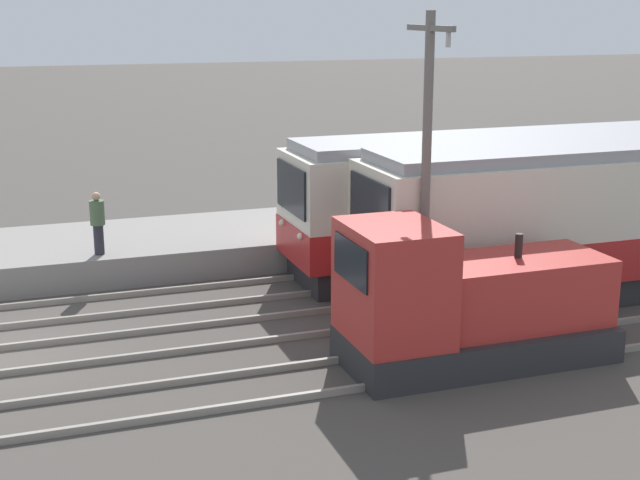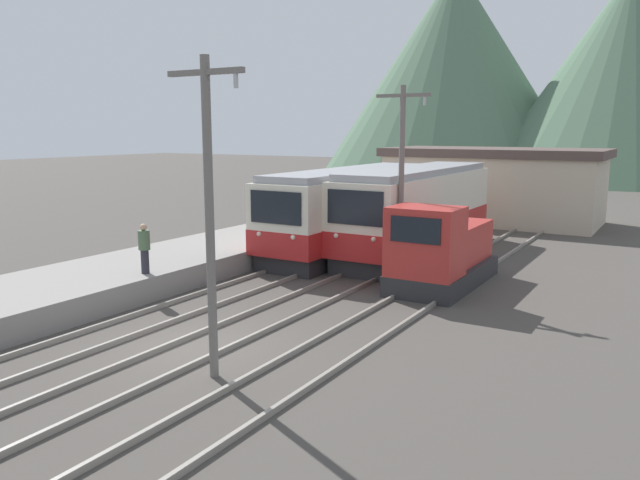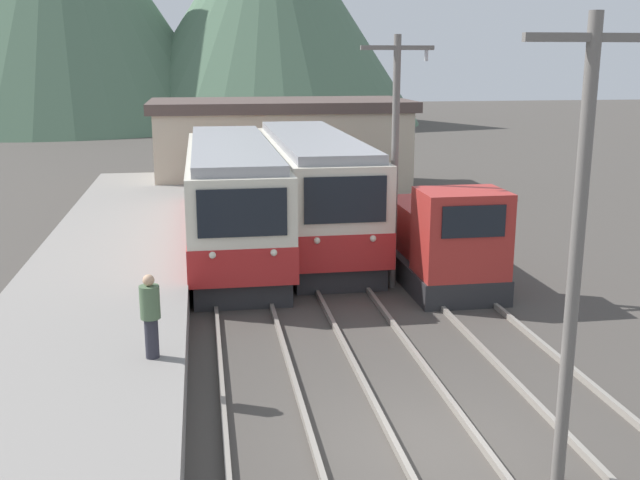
{
  "view_description": "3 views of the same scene",
  "coord_description": "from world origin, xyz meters",
  "px_view_note": "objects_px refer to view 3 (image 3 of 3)",
  "views": [
    {
      "loc": [
        18.38,
        0.74,
        7.04
      ],
      "look_at": [
        -0.93,
        7.52,
        1.7
      ],
      "focal_mm": 50.0,
      "sensor_mm": 36.0,
      "label": 1
    },
    {
      "loc": [
        10.55,
        -11.49,
        5.47
      ],
      "look_at": [
        -1.35,
        8.46,
        1.36
      ],
      "focal_mm": 35.0,
      "sensor_mm": 36.0,
      "label": 2
    },
    {
      "loc": [
        -3.55,
        -10.94,
        6.38
      ],
      "look_at": [
        -0.4,
        8.83,
        1.5
      ],
      "focal_mm": 42.0,
      "sensor_mm": 36.0,
      "label": 3
    }
  ],
  "objects_px": {
    "person_on_platform": "(150,313)",
    "commuter_train_left": "(232,203)",
    "catenary_mast_mid": "(395,154)",
    "commuter_train_center": "(313,195)",
    "shunting_locomotive": "(442,243)",
    "catenary_mast_near": "(578,243)"
  },
  "relations": [
    {
      "from": "commuter_train_center",
      "to": "catenary_mast_mid",
      "type": "distance_m",
      "value": 5.88
    },
    {
      "from": "commuter_train_center",
      "to": "shunting_locomotive",
      "type": "xyz_separation_m",
      "value": [
        3.0,
        -5.09,
        -0.57
      ]
    },
    {
      "from": "catenary_mast_near",
      "to": "commuter_train_center",
      "type": "bearing_deg",
      "value": 95.53
    },
    {
      "from": "commuter_train_left",
      "to": "catenary_mast_mid",
      "type": "height_order",
      "value": "catenary_mast_mid"
    },
    {
      "from": "shunting_locomotive",
      "to": "catenary_mast_mid",
      "type": "relative_size",
      "value": 0.8
    },
    {
      "from": "person_on_platform",
      "to": "catenary_mast_near",
      "type": "bearing_deg",
      "value": -32.5
    },
    {
      "from": "commuter_train_left",
      "to": "shunting_locomotive",
      "type": "height_order",
      "value": "commuter_train_left"
    },
    {
      "from": "commuter_train_left",
      "to": "shunting_locomotive",
      "type": "distance_m",
      "value": 7.21
    },
    {
      "from": "commuter_train_left",
      "to": "commuter_train_center",
      "type": "height_order",
      "value": "commuter_train_center"
    },
    {
      "from": "commuter_train_left",
      "to": "commuter_train_center",
      "type": "relative_size",
      "value": 1.02
    },
    {
      "from": "shunting_locomotive",
      "to": "catenary_mast_near",
      "type": "height_order",
      "value": "catenary_mast_near"
    },
    {
      "from": "commuter_train_center",
      "to": "commuter_train_left",
      "type": "bearing_deg",
      "value": -163.3
    },
    {
      "from": "commuter_train_center",
      "to": "catenary_mast_mid",
      "type": "height_order",
      "value": "catenary_mast_mid"
    },
    {
      "from": "commuter_train_center",
      "to": "shunting_locomotive",
      "type": "relative_size",
      "value": 2.15
    },
    {
      "from": "commuter_train_center",
      "to": "catenary_mast_near",
      "type": "height_order",
      "value": "catenary_mast_near"
    },
    {
      "from": "person_on_platform",
      "to": "commuter_train_left",
      "type": "bearing_deg",
      "value": 79.36
    },
    {
      "from": "commuter_train_left",
      "to": "person_on_platform",
      "type": "height_order",
      "value": "commuter_train_left"
    },
    {
      "from": "shunting_locomotive",
      "to": "catenary_mast_mid",
      "type": "distance_m",
      "value": 3.01
    },
    {
      "from": "catenary_mast_mid",
      "to": "person_on_platform",
      "type": "height_order",
      "value": "catenary_mast_mid"
    },
    {
      "from": "person_on_platform",
      "to": "catenary_mast_mid",
      "type": "bearing_deg",
      "value": 44.64
    },
    {
      "from": "shunting_locomotive",
      "to": "catenary_mast_mid",
      "type": "xyz_separation_m",
      "value": [
        -1.49,
        -0.21,
        2.61
      ]
    },
    {
      "from": "person_on_platform",
      "to": "commuter_train_center",
      "type": "bearing_deg",
      "value": 67.37
    }
  ]
}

